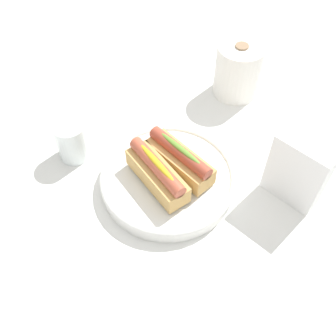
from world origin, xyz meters
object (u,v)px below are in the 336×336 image
at_px(hotdog_front, 157,173).
at_px(paper_towel_roll, 238,70).
at_px(water_glass, 72,141).
at_px(hotdog_back, 179,158).
at_px(napkin_box, 297,171).
at_px(serving_bowl, 168,179).

relative_size(hotdog_front, paper_towel_roll, 1.17).
xyz_separation_m(hotdog_front, water_glass, (-0.21, -0.00, -0.02)).
distance_m(hotdog_back, napkin_box, 0.23).
relative_size(serving_bowl, napkin_box, 1.83).
bearing_deg(serving_bowl, hotdog_back, 70.41).
bearing_deg(hotdog_front, napkin_box, 28.02).
distance_m(serving_bowl, paper_towel_roll, 0.34).
xyz_separation_m(hotdog_back, paper_towel_roll, (-0.00, 0.31, 0.00)).
bearing_deg(napkin_box, hotdog_front, -138.43).
xyz_separation_m(paper_towel_roll, napkin_box, (0.22, -0.23, 0.01)).
bearing_deg(hotdog_front, water_glass, -179.77).
xyz_separation_m(serving_bowl, water_glass, (-0.22, -0.03, 0.02)).
distance_m(hotdog_front, paper_towel_roll, 0.36).
bearing_deg(hotdog_front, paper_towel_roll, 87.73).
bearing_deg(water_glass, paper_towel_roll, 58.45).
distance_m(water_glass, napkin_box, 0.46).
relative_size(hotdog_front, napkin_box, 1.05).
bearing_deg(serving_bowl, napkin_box, 23.66).
bearing_deg(hotdog_back, water_glass, -166.84).
height_order(serving_bowl, hotdog_front, hotdog_front).
relative_size(hotdog_front, water_glass, 1.74).
distance_m(serving_bowl, napkin_box, 0.25).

